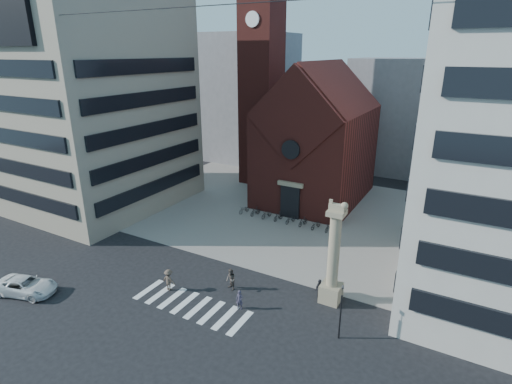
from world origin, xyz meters
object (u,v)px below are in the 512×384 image
lion_column (333,263)px  pedestrian_0 (240,300)px  traffic_light (341,311)px  scooter_0 (244,209)px  pedestrian_1 (231,280)px  white_car (25,286)px  pedestrian_2 (319,288)px

lion_column → pedestrian_0: lion_column is taller
traffic_light → scooter_0: traffic_light is taller
lion_column → pedestrian_1: size_ratio=4.54×
scooter_0 → pedestrian_0: bearing=-47.6°
lion_column → pedestrian_1: bearing=-161.9°
scooter_0 → pedestrian_1: bearing=-50.3°
white_car → pedestrian_0: 17.97m
traffic_light → pedestrian_1: 10.07m
lion_column → traffic_light: (1.99, -4.00, -1.17)m
lion_column → pedestrian_1: lion_column is taller
pedestrian_0 → scooter_0: size_ratio=0.90×
traffic_light → white_car: 25.59m
lion_column → scooter_0: size_ratio=4.85×
white_car → pedestrian_2: bearing=-79.2°
pedestrian_1 → pedestrian_2: 7.35m
white_car → pedestrian_0: (16.60, 6.89, 0.09)m
traffic_light → pedestrian_0: traffic_light is taller
traffic_light → scooter_0: 24.06m
pedestrian_0 → pedestrian_1: pedestrian_1 is taller
traffic_light → pedestrian_1: bearing=171.8°
white_car → scooter_0: (6.92, 23.79, -0.20)m
lion_column → pedestrian_1: (-7.89, -2.57, -2.50)m
white_car → pedestrian_0: size_ratio=3.19×
pedestrian_2 → scooter_0: (-14.53, 12.40, -0.30)m
lion_column → scooter_0: 20.09m
pedestrian_0 → pedestrian_1: (-2.03, 1.93, 0.15)m
pedestrian_1 → traffic_light: bearing=19.8°
lion_column → white_car: size_ratio=1.68×
pedestrian_0 → pedestrian_2: size_ratio=0.98×
pedestrian_2 → scooter_0: pedestrian_2 is taller
pedestrian_0 → scooter_0: bearing=109.2°
lion_column → pedestrian_0: 7.85m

